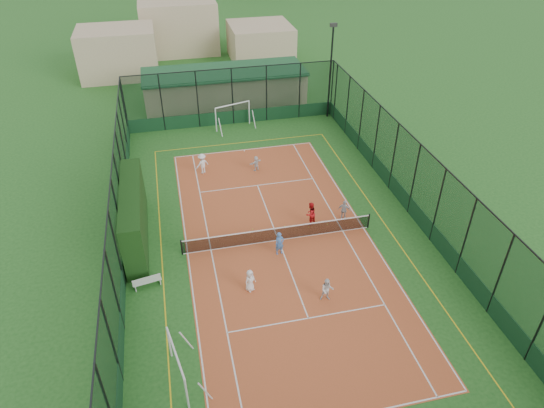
# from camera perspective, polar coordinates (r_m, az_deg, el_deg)

# --- Properties ---
(ground) EXTENTS (300.00, 300.00, 0.00)m
(ground) POSITION_cam_1_polar(r_m,az_deg,el_deg) (29.52, 0.77, -4.29)
(ground) COLOR #1F551D
(ground) RESTS_ON ground
(court_slab) EXTENTS (11.17, 23.97, 0.01)m
(court_slab) POSITION_cam_1_polar(r_m,az_deg,el_deg) (29.51, 0.77, -4.29)
(court_slab) COLOR #AA5225
(court_slab) RESTS_ON ground
(tennis_net) EXTENTS (11.67, 0.12, 1.06)m
(tennis_net) POSITION_cam_1_polar(r_m,az_deg,el_deg) (29.19, 0.77, -3.48)
(tennis_net) COLOR black
(tennis_net) RESTS_ON ground
(perimeter_fence) EXTENTS (18.12, 34.12, 5.00)m
(perimeter_fence) POSITION_cam_1_polar(r_m,az_deg,el_deg) (28.02, 0.81, -0.31)
(perimeter_fence) COLOR black
(perimeter_fence) RESTS_ON ground
(floodlight_ne) EXTENTS (0.60, 0.26, 8.25)m
(floodlight_ne) POSITION_cam_1_polar(r_m,az_deg,el_deg) (43.83, 6.88, 15.14)
(floodlight_ne) COLOR black
(floodlight_ne) RESTS_ON ground
(clubhouse) EXTENTS (15.20, 7.20, 3.15)m
(clubhouse) POSITION_cam_1_polar(r_m,az_deg,el_deg) (47.77, -5.59, 13.61)
(clubhouse) COLOR tan
(clubhouse) RESTS_ON ground
(hedge_left) EXTENTS (1.17, 7.81, 3.42)m
(hedge_left) POSITION_cam_1_polar(r_m,az_deg,el_deg) (29.79, -15.92, -1.31)
(hedge_left) COLOR black
(hedge_left) RESTS_ON ground
(white_bench) EXTENTS (1.56, 0.69, 0.85)m
(white_bench) POSITION_cam_1_polar(r_m,az_deg,el_deg) (27.08, -14.49, -8.74)
(white_bench) COLOR white
(white_bench) RESTS_ON ground
(futsal_goal_near) EXTENTS (3.10, 1.43, 1.93)m
(futsal_goal_near) POSITION_cam_1_polar(r_m,az_deg,el_deg) (22.30, -11.06, -18.25)
(futsal_goal_near) COLOR white
(futsal_goal_near) RESTS_ON ground
(futsal_goal_far) EXTENTS (3.44, 1.90, 2.13)m
(futsal_goal_far) POSITION_cam_1_polar(r_m,az_deg,el_deg) (42.61, -4.63, 10.26)
(futsal_goal_far) COLOR white
(futsal_goal_far) RESTS_ON ground
(child_near_left) EXTENTS (0.78, 0.71, 1.35)m
(child_near_left) POSITION_cam_1_polar(r_m,az_deg,el_deg) (25.90, -2.60, -8.98)
(child_near_left) COLOR white
(child_near_left) RESTS_ON court_slab
(child_near_mid) EXTENTS (0.59, 0.44, 1.49)m
(child_near_mid) POSITION_cam_1_polar(r_m,az_deg,el_deg) (28.09, 0.90, -4.66)
(child_near_mid) COLOR #457AC5
(child_near_mid) RESTS_ON court_slab
(child_near_right) EXTENTS (0.76, 0.65, 1.37)m
(child_near_right) POSITION_cam_1_polar(r_m,az_deg,el_deg) (25.52, 6.50, -9.99)
(child_near_right) COLOR white
(child_near_right) RESTS_ON court_slab
(child_far_left) EXTENTS (1.17, 0.99, 1.57)m
(child_far_left) POSITION_cam_1_polar(r_m,az_deg,el_deg) (36.04, -8.21, 4.73)
(child_far_left) COLOR white
(child_far_left) RESTS_ON court_slab
(child_far_right) EXTENTS (0.88, 0.69, 1.39)m
(child_far_right) POSITION_cam_1_polar(r_m,az_deg,el_deg) (31.18, 8.48, -0.70)
(child_far_right) COLOR silver
(child_far_right) RESTS_ON court_slab
(child_far_back) EXTENTS (1.10, 0.82, 1.15)m
(child_far_back) POSITION_cam_1_polar(r_m,az_deg,el_deg) (36.17, -1.88, 4.81)
(child_far_back) COLOR white
(child_far_back) RESTS_ON court_slab
(coach) EXTENTS (0.96, 0.90, 1.56)m
(coach) POSITION_cam_1_polar(r_m,az_deg,el_deg) (30.48, 4.54, -1.12)
(coach) COLOR red
(coach) RESTS_ON court_slab
(tennis_balls) EXTENTS (6.13, 0.68, 0.07)m
(tennis_balls) POSITION_cam_1_polar(r_m,az_deg,el_deg) (30.39, 1.12, -2.88)
(tennis_balls) COLOR #CCE033
(tennis_balls) RESTS_ON court_slab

